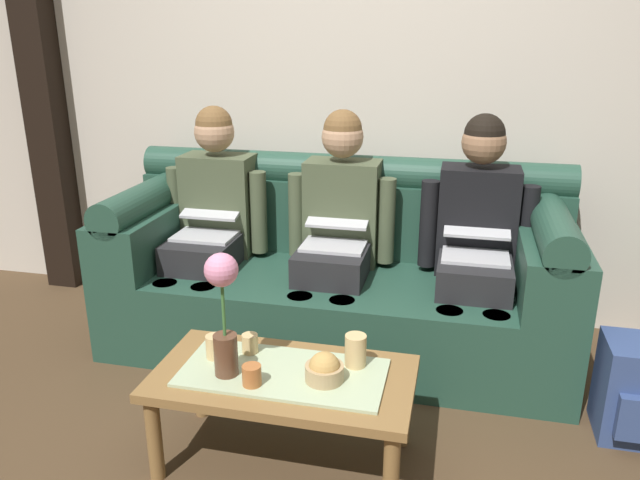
{
  "coord_description": "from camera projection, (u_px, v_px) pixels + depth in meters",
  "views": [
    {
      "loc": [
        0.59,
        -1.74,
        1.59
      ],
      "look_at": [
        -0.04,
        0.92,
        0.65
      ],
      "focal_mm": 34.49,
      "sensor_mm": 36.0,
      "label": 1
    }
  ],
  "objects": [
    {
      "name": "back_wall_patterned",
      "position": [
        359.0,
        57.0,
        3.34
      ],
      "size": [
        6.0,
        0.12,
        2.9
      ],
      "primitive_type": "cube",
      "color": "beige",
      "rests_on": "ground_plane"
    },
    {
      "name": "timber_pillar",
      "position": [
        39.0,
        55.0,
        3.65
      ],
      "size": [
        0.2,
        0.2,
        2.9
      ],
      "primitive_type": "cube",
      "color": "black",
      "rests_on": "ground_plane"
    },
    {
      "name": "couch",
      "position": [
        338.0,
        277.0,
        3.2
      ],
      "size": [
        2.31,
        0.88,
        0.96
      ],
      "color": "#234738",
      "rests_on": "ground_plane"
    },
    {
      "name": "person_left",
      "position": [
        212.0,
        215.0,
        3.25
      ],
      "size": [
        0.56,
        0.67,
        1.22
      ],
      "color": "#232326",
      "rests_on": "ground_plane"
    },
    {
      "name": "person_middle",
      "position": [
        338.0,
        224.0,
        3.11
      ],
      "size": [
        0.56,
        0.67,
        1.22
      ],
      "color": "#232326",
      "rests_on": "ground_plane"
    },
    {
      "name": "person_right",
      "position": [
        477.0,
        234.0,
        2.96
      ],
      "size": [
        0.56,
        0.67,
        1.22
      ],
      "color": "#232326",
      "rests_on": "ground_plane"
    },
    {
      "name": "coffee_table",
      "position": [
        283.0,
        385.0,
        2.29
      ],
      "size": [
        0.97,
        0.51,
        0.39
      ],
      "color": "olive",
      "rests_on": "ground_plane"
    },
    {
      "name": "flower_vase",
      "position": [
        223.0,
        306.0,
        2.17
      ],
      "size": [
        0.12,
        0.12,
        0.47
      ],
      "color": "brown",
      "rests_on": "coffee_table"
    },
    {
      "name": "snack_bowl",
      "position": [
        324.0,
        370.0,
        2.2
      ],
      "size": [
        0.14,
        0.14,
        0.12
      ],
      "color": "tan",
      "rests_on": "coffee_table"
    },
    {
      "name": "cup_near_left",
      "position": [
        215.0,
        347.0,
        2.36
      ],
      "size": [
        0.07,
        0.07,
        0.09
      ],
      "primitive_type": "cylinder",
      "color": "#DBB77A",
      "rests_on": "coffee_table"
    },
    {
      "name": "cup_near_right",
      "position": [
        252.0,
        375.0,
        2.17
      ],
      "size": [
        0.07,
        0.07,
        0.08
      ],
      "primitive_type": "cylinder",
      "color": "#B26633",
      "rests_on": "coffee_table"
    },
    {
      "name": "cup_far_center",
      "position": [
        250.0,
        343.0,
        2.4
      ],
      "size": [
        0.06,
        0.06,
        0.08
      ],
      "primitive_type": "cylinder",
      "color": "#DBB77A",
      "rests_on": "coffee_table"
    },
    {
      "name": "cup_far_left",
      "position": [
        356.0,
        350.0,
        2.29
      ],
      "size": [
        0.08,
        0.08,
        0.12
      ],
      "primitive_type": "cylinder",
      "color": "#DBB77A",
      "rests_on": "coffee_table"
    },
    {
      "name": "backpack_right",
      "position": [
        637.0,
        391.0,
        2.48
      ],
      "size": [
        0.29,
        0.31,
        0.42
      ],
      "color": "#33477A",
      "rests_on": "ground_plane"
    }
  ]
}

